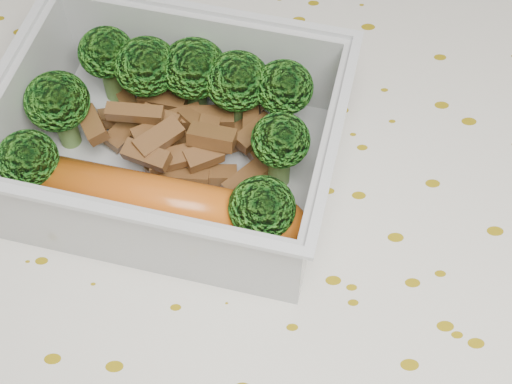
{
  "coord_description": "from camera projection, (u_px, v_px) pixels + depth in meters",
  "views": [
    {
      "loc": [
        -0.0,
        -0.2,
        1.11
      ],
      "look_at": [
        0.0,
        0.01,
        0.78
      ],
      "focal_mm": 50.0,
      "sensor_mm": 36.0,
      "label": 1
    }
  ],
  "objects": [
    {
      "name": "broccoli_florets",
      "position": [
        177.0,
        104.0,
        0.41
      ],
      "size": [
        0.18,
        0.15,
        0.05
      ],
      "color": "#608C3F",
      "rests_on": "lunch_container"
    },
    {
      "name": "tablecloth",
      "position": [
        255.0,
        260.0,
        0.44
      ],
      "size": [
        1.46,
        0.96,
        0.19
      ],
      "color": "white",
      "rests_on": "dining_table"
    },
    {
      "name": "meat_pile",
      "position": [
        184.0,
        135.0,
        0.43
      ],
      "size": [
        0.12,
        0.09,
        0.03
      ],
      "color": "brown",
      "rests_on": "lunch_container"
    },
    {
      "name": "lunch_container",
      "position": [
        172.0,
        148.0,
        0.41
      ],
      "size": [
        0.22,
        0.19,
        0.07
      ],
      "color": "silver",
      "rests_on": "tablecloth"
    },
    {
      "name": "dining_table",
      "position": [
        255.0,
        294.0,
        0.49
      ],
      "size": [
        1.4,
        0.9,
        0.75
      ],
      "color": "brown",
      "rests_on": "ground"
    },
    {
      "name": "sausage",
      "position": [
        157.0,
        202.0,
        0.39
      ],
      "size": [
        0.16,
        0.06,
        0.03
      ],
      "color": "#D15D16",
      "rests_on": "lunch_container"
    }
  ]
}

